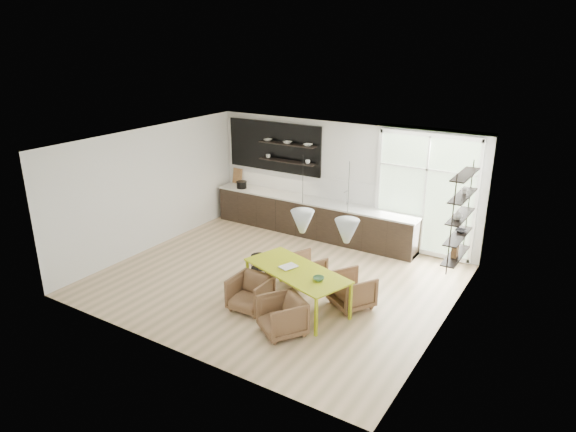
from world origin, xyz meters
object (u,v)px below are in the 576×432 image
object	(u,v)px
armchair_front_right	(282,316)
armchair_front_left	(250,293)
dining_table	(297,272)
wire_stool	(258,262)
armchair_back_right	(352,290)
armchair_back_left	(307,269)

from	to	relation	value
armchair_front_right	armchair_front_left	bearing A→B (deg)	-168.46
dining_table	wire_stool	world-z (taller)	dining_table
armchair_back_right	armchair_front_right	world-z (taller)	armchair_back_right
armchair_back_right	armchair_front_left	bearing A→B (deg)	66.79
armchair_back_left	armchair_front_right	bearing A→B (deg)	132.43
armchair_front_left	wire_stool	distance (m)	1.52
armchair_back_left	armchair_front_left	world-z (taller)	armchair_front_left
armchair_front_right	wire_stool	xyz separation A→B (m)	(-1.70, 1.71, -0.06)
armchair_back_right	wire_stool	size ratio (longest dim) A/B	1.73
armchair_front_right	wire_stool	world-z (taller)	armchair_front_right
armchair_back_left	armchair_front_left	distance (m)	1.56
dining_table	armchair_front_left	distance (m)	0.95
armchair_front_right	dining_table	bearing A→B (deg)	139.47
dining_table	wire_stool	bearing A→B (deg)	169.44
armchair_back_left	armchair_front_left	xyz separation A→B (m)	(-0.34, -1.52, 0.02)
wire_stool	armchair_front_left	bearing A→B (deg)	-60.62
armchair_front_left	armchair_front_right	bearing A→B (deg)	-23.33
dining_table	wire_stool	xyz separation A→B (m)	(-1.43, 0.78, -0.44)
armchair_back_left	armchair_front_right	xyz separation A→B (m)	(0.61, -1.90, 0.03)
armchair_back_left	armchair_back_right	xyz separation A→B (m)	(1.23, -0.41, 0.03)
armchair_back_left	wire_stool	size ratio (longest dim) A/B	1.58
armchair_back_left	armchair_back_right	size ratio (longest dim) A/B	0.92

